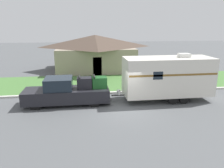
# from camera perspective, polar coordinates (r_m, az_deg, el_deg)

# --- Properties ---
(ground_plane) EXTENTS (120.00, 120.00, 0.00)m
(ground_plane) POSITION_cam_1_polar(r_m,az_deg,el_deg) (15.11, 3.14, -6.70)
(ground_plane) COLOR #515456
(curb_strip) EXTENTS (80.00, 0.30, 0.14)m
(curb_strip) POSITION_cam_1_polar(r_m,az_deg,el_deg) (18.57, 0.98, -2.20)
(curb_strip) COLOR beige
(curb_strip) RESTS_ON ground_plane
(lawn_strip) EXTENTS (80.00, 7.00, 0.03)m
(lawn_strip) POSITION_cam_1_polar(r_m,az_deg,el_deg) (22.06, -0.45, 0.49)
(lawn_strip) COLOR #477538
(lawn_strip) RESTS_ON ground_plane
(house_across_street) EXTENTS (10.14, 7.93, 4.39)m
(house_across_street) POSITION_cam_1_polar(r_m,az_deg,el_deg) (28.23, -4.41, 8.38)
(house_across_street) COLOR gray
(house_across_street) RESTS_ON ground_plane
(pickup_truck) EXTENTS (6.20, 2.02, 2.08)m
(pickup_truck) POSITION_cam_1_polar(r_m,az_deg,el_deg) (16.17, -11.50, -2.04)
(pickup_truck) COLOR black
(pickup_truck) RESTS_ON ground_plane
(travel_trailer) EXTENTS (7.61, 2.47, 3.56)m
(travel_trailer) POSITION_cam_1_polar(r_m,az_deg,el_deg) (17.10, 14.32, 1.99)
(travel_trailer) COLOR black
(travel_trailer) RESTS_ON ground_plane
(mailbox) EXTENTS (0.48, 0.20, 1.34)m
(mailbox) POSITION_cam_1_polar(r_m,az_deg,el_deg) (21.73, 22.30, 1.85)
(mailbox) COLOR brown
(mailbox) RESTS_ON ground_plane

